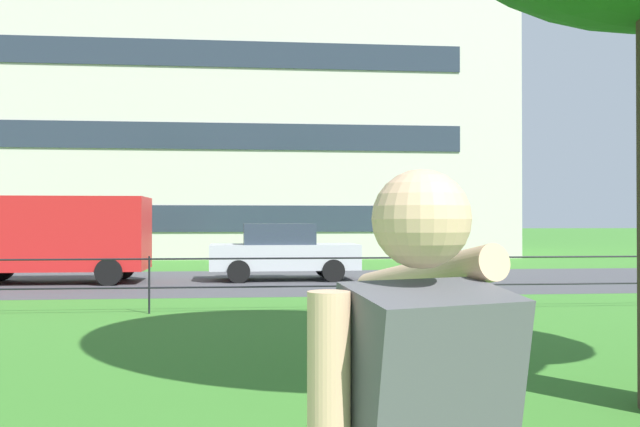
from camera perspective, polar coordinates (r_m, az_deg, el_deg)
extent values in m
cube|color=#424247|center=(19.07, -11.00, -5.43)|extent=(80.00, 7.92, 0.01)
cylinder|color=black|center=(12.71, -13.60, -5.61)|extent=(0.04, 0.04, 1.00)
cylinder|color=black|center=(13.19, 11.53, -5.44)|extent=(0.04, 0.04, 1.00)
cylinder|color=black|center=(12.71, -13.60, -5.84)|extent=(33.76, 0.03, 0.03)
cylinder|color=black|center=(12.68, -13.60, -3.59)|extent=(33.76, 0.03, 0.03)
sphere|color=tan|center=(1.57, 8.16, -0.44)|extent=(0.22, 0.22, 0.22)
cylinder|color=tan|center=(1.94, 8.30, -5.06)|extent=(0.28, 0.62, 0.20)
cube|color=red|center=(19.67, -21.01, -1.51)|extent=(5.01, 1.98, 1.90)
cube|color=#283342|center=(19.24, -15.24, -0.55)|extent=(0.13, 1.67, 0.76)
cylinder|color=black|center=(20.25, -15.67, -4.19)|extent=(0.68, 0.24, 0.68)
cylinder|color=black|center=(18.42, -16.64, -4.54)|extent=(0.68, 0.24, 0.68)
cylinder|color=black|center=(21.02, -24.32, -4.02)|extent=(0.68, 0.24, 0.68)
cube|color=#B7BABF|center=(19.33, -2.91, -3.49)|extent=(4.03, 1.78, 0.68)
cube|color=#2D3847|center=(19.30, -3.35, -1.65)|extent=(1.93, 1.56, 0.56)
cylinder|color=black|center=(20.28, 0.44, -4.32)|extent=(0.60, 0.21, 0.60)
cylinder|color=black|center=(18.68, 1.08, -4.64)|extent=(0.60, 0.21, 0.60)
cylinder|color=black|center=(20.11, -6.61, -4.34)|extent=(0.60, 0.21, 0.60)
cylinder|color=black|center=(18.49, -6.57, -4.67)|extent=(0.60, 0.21, 0.60)
cube|color=beige|center=(36.20, -14.63, 7.70)|extent=(34.56, 11.88, 13.66)
cube|color=#283342|center=(29.93, -16.41, -0.40)|extent=(29.03, 0.06, 1.10)
cube|color=#283342|center=(30.14, -16.39, 6.11)|extent=(29.03, 0.06, 1.10)
cube|color=#283342|center=(30.72, -16.37, 12.44)|extent=(29.03, 0.06, 1.10)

